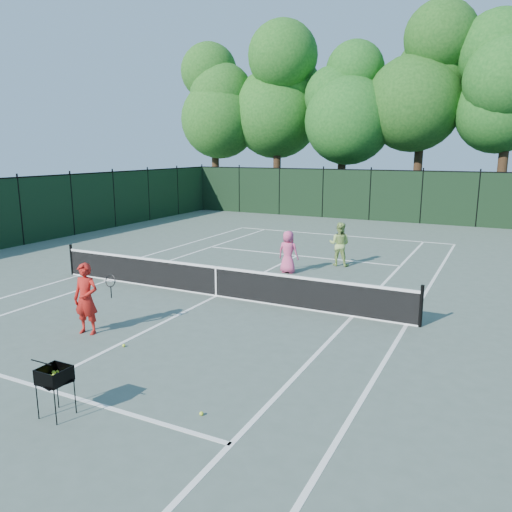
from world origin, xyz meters
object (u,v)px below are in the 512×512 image
at_px(coach, 86,299).
at_px(player_pink, 288,252).
at_px(loose_ball_near_cart, 202,414).
at_px(player_green, 339,244).
at_px(ball_hopper, 54,376).
at_px(loose_ball_midcourt, 124,345).

distance_m(coach, player_pink, 7.77).
bearing_deg(loose_ball_near_cart, player_pink, 104.84).
bearing_deg(player_pink, coach, 76.23).
height_order(player_pink, player_green, player_green).
height_order(player_pink, loose_ball_near_cart, player_pink).
relative_size(player_pink, loose_ball_near_cart, 21.94).
xyz_separation_m(ball_hopper, loose_ball_midcourt, (-1.01, 2.73, -0.67)).
distance_m(coach, player_green, 9.94).
bearing_deg(loose_ball_near_cart, ball_hopper, -152.97).
relative_size(loose_ball_near_cart, loose_ball_midcourt, 1.00).
height_order(ball_hopper, loose_ball_near_cart, ball_hopper).
xyz_separation_m(player_pink, ball_hopper, (0.43, -10.55, -0.04)).
xyz_separation_m(coach, loose_ball_midcourt, (1.31, -0.28, -0.81)).
bearing_deg(loose_ball_midcourt, loose_ball_near_cart, -28.34).
bearing_deg(ball_hopper, player_green, 98.56).
bearing_deg(loose_ball_midcourt, coach, 167.91).
relative_size(player_green, loose_ball_midcourt, 23.81).
bearing_deg(player_pink, ball_hopper, 92.70).
bearing_deg(player_green, loose_ball_near_cart, 93.06).
bearing_deg(loose_ball_midcourt, player_pink, 85.73).
bearing_deg(player_green, coach, 68.25).
height_order(coach, player_green, coach).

